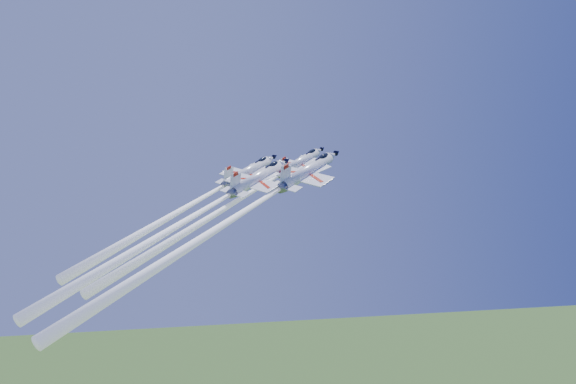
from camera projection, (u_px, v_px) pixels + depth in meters
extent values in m
cylinder|color=white|center=(299.00, 163.00, 119.40)|extent=(4.12, 6.17, 10.45)
cone|color=white|center=(319.00, 151.00, 123.64)|extent=(2.64, 2.88, 2.69)
cone|color=black|center=(323.00, 148.00, 124.63)|extent=(1.33, 1.45, 1.35)
cone|color=slate|center=(280.00, 174.00, 115.49)|extent=(2.47, 2.51, 1.82)
ellipsoid|color=black|center=(312.00, 152.00, 121.88)|extent=(2.66, 2.42, 1.89)
cube|color=black|center=(308.00, 153.00, 120.88)|extent=(0.87, 0.74, 0.63)
cube|color=white|center=(296.00, 166.00, 118.78)|extent=(7.97, 8.24, 3.02)
cube|color=white|center=(301.00, 159.00, 121.49)|extent=(2.84, 2.40, 1.35)
cube|color=white|center=(310.00, 161.00, 120.22)|extent=(2.84, 2.40, 1.35)
cube|color=white|center=(283.00, 173.00, 116.10)|extent=(4.27, 4.46, 1.62)
cube|color=white|center=(283.00, 165.00, 115.63)|extent=(2.11, 2.24, 3.18)
cube|color=#B11A08|center=(284.00, 159.00, 115.29)|extent=(0.97, 0.87, 0.86)
cube|color=black|center=(300.00, 167.00, 119.76)|extent=(6.89, 5.15, 3.45)
sphere|color=white|center=(280.00, 175.00, 115.34)|extent=(0.93, 0.99, 0.88)
cone|color=white|center=(196.00, 226.00, 100.85)|extent=(9.58, 18.46, 39.65)
cylinder|color=white|center=(248.00, 172.00, 116.36)|extent=(4.34, 6.51, 11.02)
cone|color=white|center=(270.00, 159.00, 120.83)|extent=(2.78, 3.04, 2.83)
cone|color=black|center=(275.00, 156.00, 121.87)|extent=(1.40, 1.53, 1.42)
cone|color=slate|center=(225.00, 185.00, 112.23)|extent=(2.61, 2.65, 1.91)
ellipsoid|color=black|center=(262.00, 160.00, 118.97)|extent=(2.80, 2.55, 2.00)
cube|color=black|center=(257.00, 162.00, 117.92)|extent=(0.92, 0.78, 0.66)
cube|color=white|center=(244.00, 175.00, 115.70)|extent=(8.40, 8.69, 3.19)
cube|color=white|center=(250.00, 167.00, 118.55)|extent=(2.99, 2.53, 1.42)
cube|color=white|center=(260.00, 170.00, 117.22)|extent=(2.99, 2.53, 1.42)
cube|color=white|center=(228.00, 183.00, 112.87)|extent=(4.50, 4.70, 1.71)
cube|color=white|center=(228.00, 175.00, 112.38)|extent=(2.22, 2.36, 3.36)
cube|color=#B11A08|center=(229.00, 168.00, 112.02)|extent=(1.02, 0.92, 0.91)
cube|color=black|center=(248.00, 176.00, 116.73)|extent=(7.27, 5.43, 3.64)
sphere|color=white|center=(224.00, 185.00, 112.07)|extent=(0.98, 1.05, 0.92)
cone|color=white|center=(152.00, 227.00, 100.61)|extent=(8.17, 15.18, 31.70)
cylinder|color=white|center=(307.00, 172.00, 109.45)|extent=(5.07, 7.59, 12.86)
cone|color=white|center=(332.00, 156.00, 114.67)|extent=(3.24, 3.54, 3.31)
cone|color=black|center=(337.00, 152.00, 115.88)|extent=(1.64, 1.79, 1.66)
cone|color=slate|center=(281.00, 188.00, 104.64)|extent=(3.04, 3.09, 2.23)
ellipsoid|color=black|center=(323.00, 157.00, 112.50)|extent=(3.27, 2.98, 2.33)
cube|color=black|center=(318.00, 159.00, 111.28)|extent=(1.07, 0.91, 0.77)
cube|color=white|center=(302.00, 176.00, 108.69)|extent=(9.80, 10.14, 3.72)
cube|color=white|center=(309.00, 166.00, 112.02)|extent=(3.49, 2.95, 1.66)
cube|color=white|center=(322.00, 169.00, 110.46)|extent=(3.49, 2.95, 1.66)
cube|color=white|center=(285.00, 186.00, 105.39)|extent=(5.25, 5.48, 1.99)
cube|color=white|center=(285.00, 176.00, 104.82)|extent=(2.59, 2.75, 3.92)
cube|color=#B11A08|center=(286.00, 167.00, 104.39)|extent=(1.19, 1.07, 1.06)
cube|color=black|center=(307.00, 177.00, 109.89)|extent=(8.48, 6.33, 4.25)
sphere|color=white|center=(280.00, 189.00, 104.46)|extent=(1.14, 1.22, 1.08)
cone|color=white|center=(180.00, 252.00, 89.07)|extent=(10.55, 19.96, 42.31)
cylinder|color=white|center=(257.00, 178.00, 106.73)|extent=(4.54, 6.80, 11.52)
cone|color=white|center=(282.00, 163.00, 111.41)|extent=(2.91, 3.17, 2.96)
cone|color=black|center=(288.00, 160.00, 112.49)|extent=(1.47, 1.60, 1.49)
cone|color=slate|center=(231.00, 194.00, 102.42)|extent=(2.72, 2.77, 2.00)
ellipsoid|color=black|center=(273.00, 165.00, 109.46)|extent=(2.93, 2.67, 2.09)
cube|color=black|center=(268.00, 167.00, 108.37)|extent=(0.96, 0.82, 0.69)
cube|color=white|center=(252.00, 182.00, 106.05)|extent=(8.78, 9.09, 3.33)
cube|color=white|center=(260.00, 173.00, 109.03)|extent=(3.13, 2.65, 1.48)
cube|color=white|center=(271.00, 176.00, 107.64)|extent=(3.13, 2.65, 1.48)
cube|color=white|center=(235.00, 192.00, 103.09)|extent=(4.70, 4.91, 1.79)
cube|color=white|center=(235.00, 182.00, 102.58)|extent=(2.32, 2.47, 3.51)
cube|color=#B11A08|center=(236.00, 174.00, 102.20)|extent=(1.07, 0.96, 0.95)
cube|color=black|center=(257.00, 183.00, 107.13)|extent=(7.60, 5.67, 3.81)
sphere|color=white|center=(230.00, 194.00, 102.25)|extent=(1.02, 1.10, 0.97)
cone|color=white|center=(140.00, 248.00, 89.39)|extent=(8.98, 16.85, 35.46)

